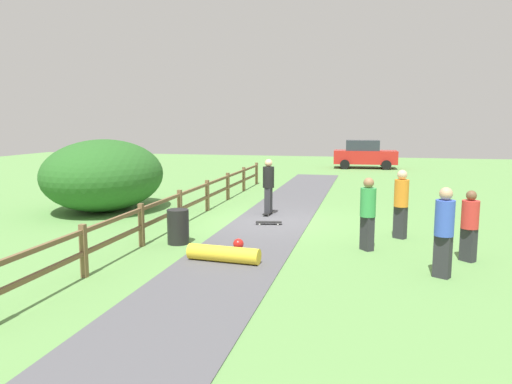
{
  "coord_description": "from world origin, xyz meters",
  "views": [
    {
      "loc": [
        2.98,
        -14.96,
        3.13
      ],
      "look_at": [
        -0.4,
        -0.52,
        1.0
      ],
      "focal_mm": 34.21,
      "sensor_mm": 36.0,
      "label": 1
    }
  ],
  "objects_px": {
    "bush_large": "(104,175)",
    "bystander_orange": "(401,200)",
    "skateboard_loose": "(269,222)",
    "bystander_green": "(368,210)",
    "bystander_blue": "(444,228)",
    "parked_car_red": "(364,154)",
    "skater_riding": "(268,184)",
    "trash_bin": "(178,227)",
    "bystander_red": "(470,223)",
    "skater_fallen": "(225,253)"
  },
  "relations": [
    {
      "from": "skater_riding",
      "to": "skater_fallen",
      "type": "bearing_deg",
      "value": -88.3
    },
    {
      "from": "skateboard_loose",
      "to": "bystander_orange",
      "type": "height_order",
      "value": "bystander_orange"
    },
    {
      "from": "bystander_red",
      "to": "bystander_orange",
      "type": "relative_size",
      "value": 0.87
    },
    {
      "from": "bush_large",
      "to": "skater_fallen",
      "type": "height_order",
      "value": "bush_large"
    },
    {
      "from": "skateboard_loose",
      "to": "bystander_red",
      "type": "relative_size",
      "value": 0.51
    },
    {
      "from": "bush_large",
      "to": "bystander_red",
      "type": "relative_size",
      "value": 2.97
    },
    {
      "from": "bush_large",
      "to": "bystander_orange",
      "type": "relative_size",
      "value": 2.58
    },
    {
      "from": "bush_large",
      "to": "bystander_orange",
      "type": "distance_m",
      "value": 10.25
    },
    {
      "from": "bystander_blue",
      "to": "parked_car_red",
      "type": "height_order",
      "value": "parked_car_red"
    },
    {
      "from": "skater_fallen",
      "to": "bystander_blue",
      "type": "distance_m",
      "value": 4.7
    },
    {
      "from": "skateboard_loose",
      "to": "trash_bin",
      "type": "bearing_deg",
      "value": -123.11
    },
    {
      "from": "bystander_blue",
      "to": "parked_car_red",
      "type": "relative_size",
      "value": 0.43
    },
    {
      "from": "trash_bin",
      "to": "skater_riding",
      "type": "height_order",
      "value": "skater_riding"
    },
    {
      "from": "skateboard_loose",
      "to": "bystander_green",
      "type": "xyz_separation_m",
      "value": [
        2.95,
        -2.34,
        0.91
      ]
    },
    {
      "from": "trash_bin",
      "to": "bystander_green",
      "type": "bearing_deg",
      "value": 5.36
    },
    {
      "from": "trash_bin",
      "to": "bystander_orange",
      "type": "relative_size",
      "value": 0.48
    },
    {
      "from": "trash_bin",
      "to": "skateboard_loose",
      "type": "relative_size",
      "value": 1.09
    },
    {
      "from": "parked_car_red",
      "to": "bystander_blue",
      "type": "bearing_deg",
      "value": -85.51
    },
    {
      "from": "skateboard_loose",
      "to": "parked_car_red",
      "type": "relative_size",
      "value": 0.19
    },
    {
      "from": "bystander_green",
      "to": "parked_car_red",
      "type": "distance_m",
      "value": 21.98
    },
    {
      "from": "bystander_blue",
      "to": "bush_large",
      "type": "bearing_deg",
      "value": 153.48
    },
    {
      "from": "skater_fallen",
      "to": "bystander_red",
      "type": "distance_m",
      "value": 5.56
    },
    {
      "from": "skater_fallen",
      "to": "bystander_red",
      "type": "height_order",
      "value": "bystander_red"
    },
    {
      "from": "bystander_green",
      "to": "parked_car_red",
      "type": "height_order",
      "value": "parked_car_red"
    },
    {
      "from": "bush_large",
      "to": "skater_riding",
      "type": "relative_size",
      "value": 2.56
    },
    {
      "from": "bystander_green",
      "to": "bystander_blue",
      "type": "bearing_deg",
      "value": -50.68
    },
    {
      "from": "trash_bin",
      "to": "bystander_blue",
      "type": "distance_m",
      "value": 6.46
    },
    {
      "from": "skater_riding",
      "to": "parked_car_red",
      "type": "relative_size",
      "value": 0.44
    },
    {
      "from": "bystander_orange",
      "to": "bystander_blue",
      "type": "bearing_deg",
      "value": -79.06
    },
    {
      "from": "bystander_green",
      "to": "bystander_red",
      "type": "distance_m",
      "value": 2.29
    },
    {
      "from": "trash_bin",
      "to": "bystander_green",
      "type": "distance_m",
      "value": 4.83
    },
    {
      "from": "bush_large",
      "to": "bystander_green",
      "type": "bearing_deg",
      "value": -20.84
    },
    {
      "from": "parked_car_red",
      "to": "bush_large",
      "type": "bearing_deg",
      "value": -115.5
    },
    {
      "from": "bystander_blue",
      "to": "skater_riding",
      "type": "bearing_deg",
      "value": 129.86
    },
    {
      "from": "skater_fallen",
      "to": "bystander_green",
      "type": "relative_size",
      "value": 0.94
    },
    {
      "from": "bystander_orange",
      "to": "parked_car_red",
      "type": "height_order",
      "value": "parked_car_red"
    },
    {
      "from": "parked_car_red",
      "to": "bystander_orange",
      "type": "bearing_deg",
      "value": -86.57
    },
    {
      "from": "bystander_orange",
      "to": "bystander_blue",
      "type": "relative_size",
      "value": 1.01
    },
    {
      "from": "skater_riding",
      "to": "skateboard_loose",
      "type": "distance_m",
      "value": 1.87
    },
    {
      "from": "parked_car_red",
      "to": "skater_fallen",
      "type": "bearing_deg",
      "value": -96.62
    },
    {
      "from": "bush_large",
      "to": "bystander_blue",
      "type": "relative_size",
      "value": 2.6
    },
    {
      "from": "bystander_green",
      "to": "bystander_orange",
      "type": "distance_m",
      "value": 1.71
    },
    {
      "from": "bystander_red",
      "to": "bystander_orange",
      "type": "bearing_deg",
      "value": 125.37
    },
    {
      "from": "trash_bin",
      "to": "bystander_blue",
      "type": "height_order",
      "value": "bystander_blue"
    },
    {
      "from": "bush_large",
      "to": "skater_riding",
      "type": "bearing_deg",
      "value": 3.94
    },
    {
      "from": "bush_large",
      "to": "parked_car_red",
      "type": "height_order",
      "value": "bush_large"
    },
    {
      "from": "skateboard_loose",
      "to": "bystander_blue",
      "type": "distance_m",
      "value": 6.18
    },
    {
      "from": "skater_fallen",
      "to": "bystander_red",
      "type": "xyz_separation_m",
      "value": [
        5.36,
        1.3,
        0.69
      ]
    },
    {
      "from": "bystander_red",
      "to": "bystander_orange",
      "type": "xyz_separation_m",
      "value": [
        -1.38,
        1.94,
        0.15
      ]
    },
    {
      "from": "bystander_red",
      "to": "skater_riding",
      "type": "bearing_deg",
      "value": 141.7
    }
  ]
}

